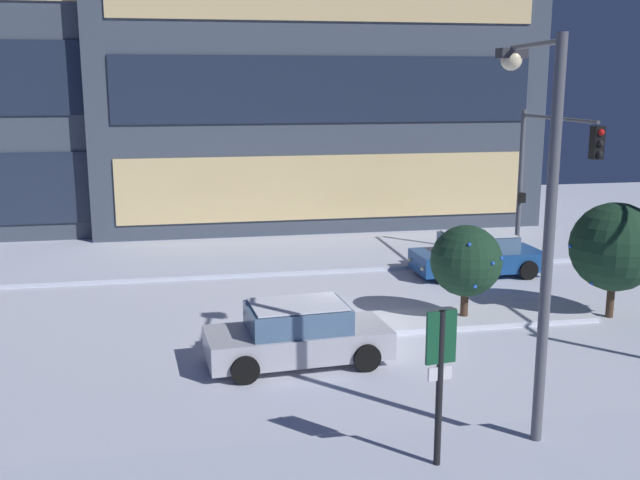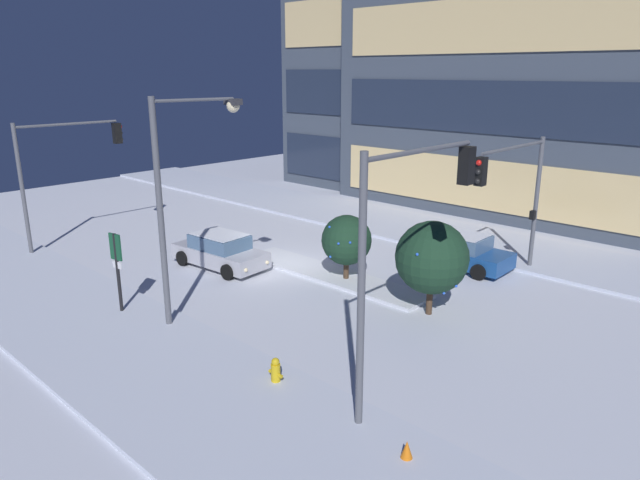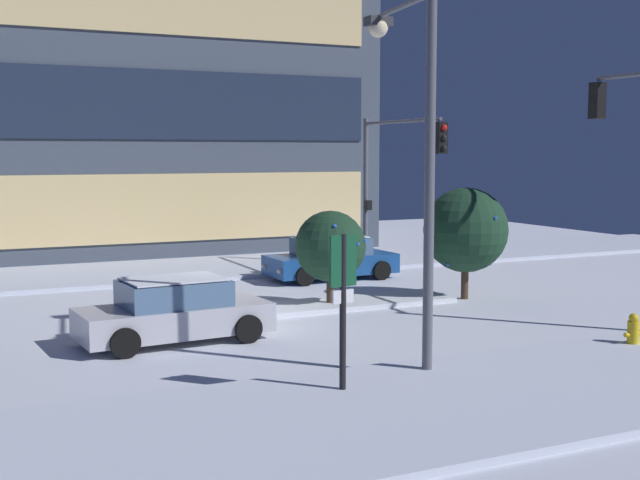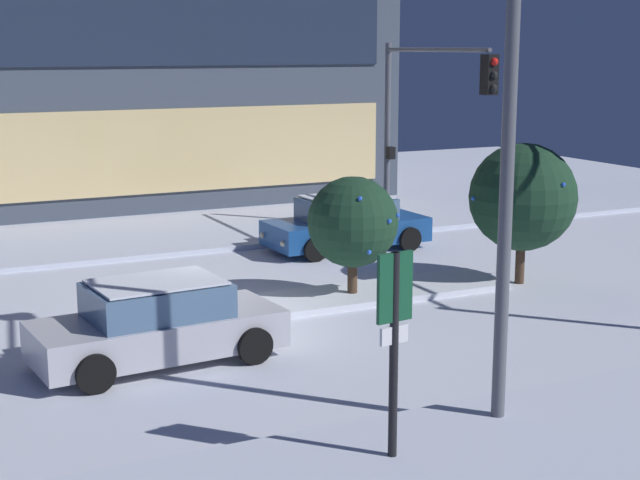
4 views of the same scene
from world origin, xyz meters
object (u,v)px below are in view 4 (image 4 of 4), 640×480
(parking_info_sign, at_px, (394,331))
(decorated_tree_left_of_median, at_px, (523,197))
(street_lamp_arched, at_px, (481,89))
(decorated_tree_median, at_px, (353,222))
(car_near, at_px, (158,324))
(car_far, at_px, (346,224))
(traffic_light_corner_far_right, at_px, (427,104))

(parking_info_sign, bearing_deg, decorated_tree_left_of_median, -55.41)
(street_lamp_arched, relative_size, decorated_tree_left_of_median, 2.24)
(decorated_tree_median, bearing_deg, car_near, -155.34)
(street_lamp_arched, bearing_deg, decorated_tree_median, -3.55)
(street_lamp_arched, relative_size, decorated_tree_median, 2.72)
(street_lamp_arched, xyz_separation_m, decorated_tree_median, (1.32, 6.47, -3.16))
(parking_info_sign, xyz_separation_m, decorated_tree_median, (3.57, 7.86, -0.14))
(car_near, relative_size, car_far, 1.00)
(parking_info_sign, distance_m, decorated_tree_median, 8.63)
(decorated_tree_left_of_median, bearing_deg, street_lamp_arched, -132.84)
(car_near, relative_size, traffic_light_corner_far_right, 0.81)
(parking_info_sign, height_order, decorated_tree_median, parking_info_sign)
(parking_info_sign, distance_m, decorated_tree_left_of_median, 10.75)
(traffic_light_corner_far_right, bearing_deg, street_lamp_arched, -28.76)
(decorated_tree_median, bearing_deg, traffic_light_corner_far_right, 43.76)
(parking_info_sign, bearing_deg, decorated_tree_median, -33.24)
(street_lamp_arched, distance_m, decorated_tree_left_of_median, 8.65)
(street_lamp_arched, xyz_separation_m, decorated_tree_left_of_median, (5.56, 6.00, -2.83))
(car_far, bearing_deg, street_lamp_arched, 70.55)
(car_far, xyz_separation_m, street_lamp_arched, (-3.64, -11.21, 4.18))
(decorated_tree_median, xyz_separation_m, decorated_tree_left_of_median, (4.24, -0.48, 0.33))
(car_near, relative_size, decorated_tree_left_of_median, 1.37)
(decorated_tree_left_of_median, bearing_deg, car_far, 110.19)
(parking_info_sign, bearing_deg, car_far, -33.87)
(car_far, height_order, street_lamp_arched, street_lamp_arched)
(traffic_light_corner_far_right, xyz_separation_m, street_lamp_arched, (-6.02, -10.97, 0.96))
(decorated_tree_left_of_median, bearing_deg, decorated_tree_median, 173.60)
(car_near, bearing_deg, decorated_tree_left_of_median, 6.81)
(street_lamp_arched, height_order, parking_info_sign, street_lamp_arched)
(car_far, xyz_separation_m, decorated_tree_left_of_median, (1.92, -5.22, 1.36))
(car_near, xyz_separation_m, decorated_tree_left_of_median, (9.38, 1.89, 1.36))
(parking_info_sign, bearing_deg, car_near, 7.14)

